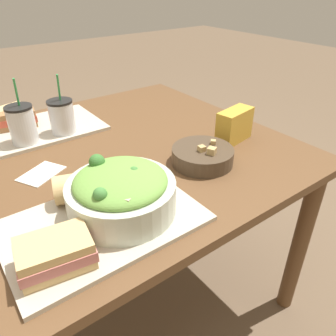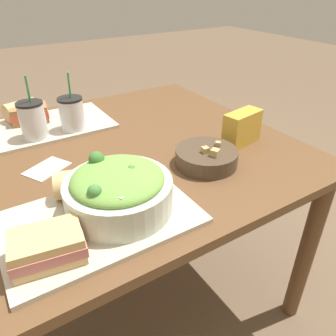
{
  "view_description": "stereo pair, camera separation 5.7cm",
  "coord_description": "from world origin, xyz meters",
  "px_view_note": "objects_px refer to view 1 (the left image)",
  "views": [
    {
      "loc": [
        -0.31,
        -0.89,
        1.22
      ],
      "look_at": [
        0.13,
        -0.3,
        0.77
      ],
      "focal_mm": 35.0,
      "sensor_mm": 36.0,
      "label": 1
    },
    {
      "loc": [
        -0.27,
        -0.93,
        1.22
      ],
      "look_at": [
        0.13,
        -0.3,
        0.77
      ],
      "focal_mm": 35.0,
      "sensor_mm": 36.0,
      "label": 2
    }
  ],
  "objects_px": {
    "salad_bowl": "(121,191)",
    "soup_bowl": "(203,155)",
    "baguette_far": "(8,114)",
    "sandwich_near": "(55,253)",
    "sandwich_far": "(17,118)",
    "chip_bag": "(234,126)",
    "baguette_near": "(82,187)",
    "drink_cup_dark": "(22,126)",
    "napkin_folded": "(42,174)",
    "drink_cup_red": "(62,117)"
  },
  "relations": [
    {
      "from": "salad_bowl",
      "to": "sandwich_near",
      "type": "relative_size",
      "value": 1.65
    },
    {
      "from": "sandwich_far",
      "to": "salad_bowl",
      "type": "bearing_deg",
      "value": -75.0
    },
    {
      "from": "soup_bowl",
      "to": "drink_cup_red",
      "type": "height_order",
      "value": "drink_cup_red"
    },
    {
      "from": "sandwich_near",
      "to": "baguette_near",
      "type": "distance_m",
      "value": 0.22
    },
    {
      "from": "baguette_far",
      "to": "chip_bag",
      "type": "relative_size",
      "value": 0.92
    },
    {
      "from": "salad_bowl",
      "to": "napkin_folded",
      "type": "distance_m",
      "value": 0.33
    },
    {
      "from": "sandwich_near",
      "to": "soup_bowl",
      "type": "bearing_deg",
      "value": 24.98
    },
    {
      "from": "drink_cup_dark",
      "to": "drink_cup_red",
      "type": "distance_m",
      "value": 0.14
    },
    {
      "from": "soup_bowl",
      "to": "baguette_near",
      "type": "relative_size",
      "value": 1.3
    },
    {
      "from": "baguette_near",
      "to": "baguette_far",
      "type": "xyz_separation_m",
      "value": [
        -0.02,
        0.63,
        0.0
      ]
    },
    {
      "from": "salad_bowl",
      "to": "soup_bowl",
      "type": "bearing_deg",
      "value": 12.47
    },
    {
      "from": "sandwich_far",
      "to": "drink_cup_dark",
      "type": "xyz_separation_m",
      "value": [
        -0.02,
        -0.16,
        0.03
      ]
    },
    {
      "from": "soup_bowl",
      "to": "chip_bag",
      "type": "relative_size",
      "value": 1.29
    },
    {
      "from": "soup_bowl",
      "to": "baguette_near",
      "type": "distance_m",
      "value": 0.38
    },
    {
      "from": "drink_cup_red",
      "to": "sandwich_far",
      "type": "bearing_deg",
      "value": 127.82
    },
    {
      "from": "baguette_near",
      "to": "drink_cup_red",
      "type": "bearing_deg",
      "value": 4.09
    },
    {
      "from": "sandwich_near",
      "to": "sandwich_far",
      "type": "bearing_deg",
      "value": 89.3
    },
    {
      "from": "sandwich_far",
      "to": "baguette_near",
      "type": "bearing_deg",
      "value": -79.66
    },
    {
      "from": "baguette_near",
      "to": "drink_cup_red",
      "type": "height_order",
      "value": "drink_cup_red"
    },
    {
      "from": "sandwich_near",
      "to": "napkin_folded",
      "type": "height_order",
      "value": "sandwich_near"
    },
    {
      "from": "baguette_near",
      "to": "chip_bag",
      "type": "bearing_deg",
      "value": -68.22
    },
    {
      "from": "baguette_near",
      "to": "sandwich_far",
      "type": "xyz_separation_m",
      "value": [
        -0.01,
        0.58,
        -0.0
      ]
    },
    {
      "from": "sandwich_near",
      "to": "baguette_far",
      "type": "distance_m",
      "value": 0.81
    },
    {
      "from": "sandwich_near",
      "to": "chip_bag",
      "type": "bearing_deg",
      "value": 24.93
    },
    {
      "from": "salad_bowl",
      "to": "drink_cup_dark",
      "type": "xyz_separation_m",
      "value": [
        -0.08,
        0.53,
        0.0
      ]
    },
    {
      "from": "salad_bowl",
      "to": "baguette_near",
      "type": "bearing_deg",
      "value": 119.06
    },
    {
      "from": "salad_bowl",
      "to": "baguette_far",
      "type": "bearing_deg",
      "value": 96.32
    },
    {
      "from": "salad_bowl",
      "to": "chip_bag",
      "type": "xyz_separation_m",
      "value": [
        0.52,
        0.13,
        -0.01
      ]
    },
    {
      "from": "sandwich_far",
      "to": "chip_bag",
      "type": "xyz_separation_m",
      "value": [
        0.58,
        -0.56,
        0.01
      ]
    },
    {
      "from": "baguette_far",
      "to": "sandwich_far",
      "type": "bearing_deg",
      "value": -174.77
    },
    {
      "from": "drink_cup_dark",
      "to": "soup_bowl",
      "type": "bearing_deg",
      "value": -48.35
    },
    {
      "from": "salad_bowl",
      "to": "baguette_far",
      "type": "relative_size",
      "value": 1.91
    },
    {
      "from": "sandwich_near",
      "to": "salad_bowl",
      "type": "bearing_deg",
      "value": 30.59
    },
    {
      "from": "salad_bowl",
      "to": "soup_bowl",
      "type": "height_order",
      "value": "salad_bowl"
    },
    {
      "from": "baguette_near",
      "to": "napkin_folded",
      "type": "distance_m",
      "value": 0.22
    },
    {
      "from": "soup_bowl",
      "to": "drink_cup_dark",
      "type": "xyz_separation_m",
      "value": [
        -0.4,
        0.45,
        0.05
      ]
    },
    {
      "from": "salad_bowl",
      "to": "chip_bag",
      "type": "distance_m",
      "value": 0.54
    },
    {
      "from": "salad_bowl",
      "to": "chip_bag",
      "type": "bearing_deg",
      "value": 13.69
    },
    {
      "from": "soup_bowl",
      "to": "baguette_far",
      "type": "relative_size",
      "value": 1.4
    },
    {
      "from": "soup_bowl",
      "to": "baguette_near",
      "type": "bearing_deg",
      "value": 175.58
    },
    {
      "from": "napkin_folded",
      "to": "baguette_far",
      "type": "bearing_deg",
      "value": 87.29
    },
    {
      "from": "sandwich_near",
      "to": "drink_cup_red",
      "type": "bearing_deg",
      "value": 76.45
    },
    {
      "from": "soup_bowl",
      "to": "sandwich_far",
      "type": "bearing_deg",
      "value": 122.48
    },
    {
      "from": "salad_bowl",
      "to": "sandwich_near",
      "type": "xyz_separation_m",
      "value": [
        -0.19,
        -0.08,
        -0.02
      ]
    },
    {
      "from": "sandwich_far",
      "to": "sandwich_near",
      "type": "bearing_deg",
      "value": -89.92
    },
    {
      "from": "drink_cup_dark",
      "to": "drink_cup_red",
      "type": "xyz_separation_m",
      "value": [
        0.14,
        -0.0,
        -0.0
      ]
    },
    {
      "from": "soup_bowl",
      "to": "napkin_folded",
      "type": "xyz_separation_m",
      "value": [
        -0.43,
        0.23,
        -0.03
      ]
    },
    {
      "from": "salad_bowl",
      "to": "sandwich_far",
      "type": "height_order",
      "value": "salad_bowl"
    },
    {
      "from": "salad_bowl",
      "to": "soup_bowl",
      "type": "xyz_separation_m",
      "value": [
        0.33,
        0.07,
        -0.04
      ]
    },
    {
      "from": "salad_bowl",
      "to": "sandwich_far",
      "type": "xyz_separation_m",
      "value": [
        -0.06,
        0.68,
        -0.02
      ]
    }
  ]
}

